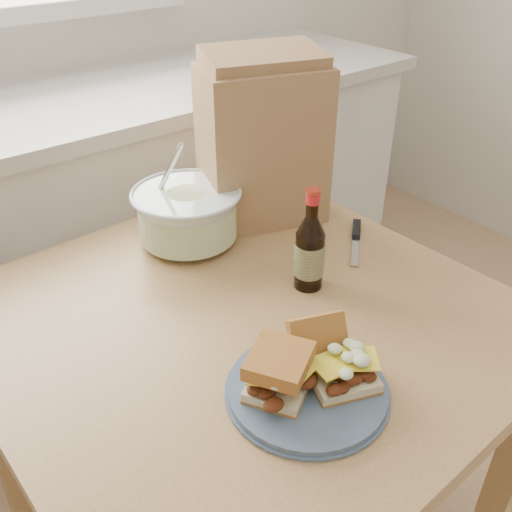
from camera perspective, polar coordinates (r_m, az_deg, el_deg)
cabinet_run at (r=1.87m, az=-19.15°, el=0.19°), size 2.50×0.64×0.94m
dining_table at (r=1.14m, az=-1.13°, el=-10.13°), size 0.93×0.93×0.76m
plate at (r=0.92m, az=5.13°, el=-13.16°), size 0.25×0.25×0.02m
sandwich_left at (r=0.88m, az=2.32°, el=-11.48°), size 0.13×0.12×0.07m
sandwich_right at (r=0.92m, az=7.82°, el=-10.28°), size 0.13×0.17×0.08m
coleslaw_bowl at (r=1.26m, az=-6.84°, el=3.90°), size 0.24×0.24×0.24m
beer_bottle at (r=1.10m, az=5.39°, el=0.47°), size 0.06×0.06×0.21m
knife at (r=1.31m, az=9.99°, el=2.13°), size 0.15×0.14×0.01m
paper_bag at (r=1.31m, az=0.68°, el=10.98°), size 0.31×0.26×0.35m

